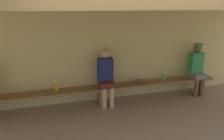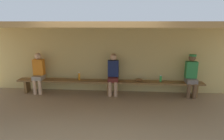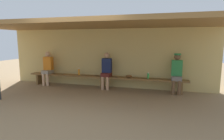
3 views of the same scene
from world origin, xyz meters
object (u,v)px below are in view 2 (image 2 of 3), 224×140
at_px(bench, 109,83).
at_px(player_in_white, 191,74).
at_px(water_bottle_blue, 161,79).
at_px(water_bottle_green, 79,76).
at_px(baseball_glove_worn, 139,80).
at_px(player_near_post, 113,73).
at_px(player_rightmost, 38,71).

bearing_deg(bench, player_in_white, 0.08).
bearing_deg(water_bottle_blue, water_bottle_green, 179.90).
bearing_deg(water_bottle_blue, baseball_glove_worn, -179.09).
bearing_deg(bench, baseball_glove_worn, 0.97).
relative_size(player_near_post, water_bottle_green, 5.24).
distance_m(player_rightmost, water_bottle_green, 1.36).
relative_size(player_near_post, water_bottle_blue, 6.42).
bearing_deg(baseball_glove_worn, player_in_white, -170.69).
bearing_deg(player_near_post, water_bottle_green, 178.53).
bearing_deg(player_rightmost, baseball_glove_worn, 0.24).
relative_size(player_in_white, water_bottle_blue, 6.46).
height_order(water_bottle_green, water_bottle_blue, water_bottle_green).
bearing_deg(player_near_post, player_in_white, 0.01).
bearing_deg(bench, water_bottle_blue, 0.95).
relative_size(player_rightmost, baseball_glove_worn, 5.56).
height_order(player_in_white, water_bottle_blue, player_in_white).
relative_size(bench, water_bottle_blue, 28.84).
bearing_deg(player_rightmost, water_bottle_blue, 0.35).
distance_m(bench, water_bottle_green, 0.99).
xyz_separation_m(player_in_white, baseball_glove_worn, (-1.60, 0.01, -0.24)).
bearing_deg(player_near_post, bench, -178.82).
bearing_deg(player_in_white, player_near_post, -179.99).
bearing_deg(player_near_post, baseball_glove_worn, 0.94).
relative_size(water_bottle_blue, baseball_glove_worn, 0.87).
height_order(player_in_white, water_bottle_green, player_in_white).
distance_m(player_in_white, water_bottle_blue, 0.94).
distance_m(player_in_white, baseball_glove_worn, 1.62).
height_order(player_near_post, baseball_glove_worn, player_near_post).
relative_size(player_rightmost, water_bottle_green, 5.24).
height_order(player_rightmost, player_near_post, same).
relative_size(player_near_post, baseball_glove_worn, 5.56).
bearing_deg(water_bottle_green, player_rightmost, -178.78).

